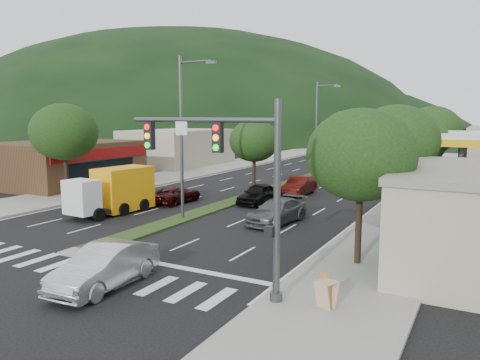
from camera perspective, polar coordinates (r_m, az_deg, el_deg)
The scene contains 30 objects.
ground at distance 23.80m, azimuth -18.28°, elevation -8.28°, with size 160.00×160.00×0.00m, color black.
sidewalk_right at distance 41.32m, azimuth 21.98°, elevation -1.58°, with size 5.00×90.00×0.15m, color gray.
sidewalk_left at distance 50.75m, azimuth -7.93°, elevation 0.59°, with size 6.00×90.00×0.15m, color gray.
median at distance 47.15m, azimuth 7.15°, elevation 0.03°, with size 1.60×56.00×0.12m, color #203814.
crosswalk at distance 22.54m, azimuth -22.01°, elevation -9.35°, with size 19.00×2.20×0.01m, color silver.
traffic_signal at distance 16.16m, azimuth -0.58°, elevation 1.42°, with size 6.12×0.40×7.00m.
shop_left at distance 46.88m, azimuth -20.68°, elevation 1.94°, with size 10.15×12.00×4.00m.
bldg_left_far at distance 61.30m, azimuth -7.54°, elevation 3.94°, with size 9.00×14.00×4.60m, color #AFA78B.
hill_far at distance 158.69m, azimuth -9.39°, elevation 5.46°, with size 176.00×132.00×82.00m, color black.
tree_r_a at distance 20.24m, azimuth 14.54°, elevation 2.98°, with size 4.60×4.60×6.63m.
tree_r_b at distance 28.05m, azimuth 18.48°, elevation 4.57°, with size 4.80×4.80×6.94m.
tree_r_c at distance 35.96m, azimuth 20.67°, elevation 4.65°, with size 4.40×4.40×6.48m.
tree_r_d at distance 45.87m, azimuth 22.39°, elevation 5.70°, with size 5.00×5.00×7.17m.
tree_r_e at distance 55.83m, azimuth 23.46°, elevation 5.64°, with size 4.60×4.60×6.71m.
tree_med_near at distance 37.61m, azimuth 1.74°, elevation 4.79°, with size 4.00×4.00×6.02m.
tree_med_far at distance 61.93m, azimuth 12.62°, elevation 6.36°, with size 4.80×4.80×6.94m.
tree_l_a at distance 38.91m, azimuth -20.66°, elevation 5.50°, with size 5.20×5.20×7.25m.
streetlight_near at distance 28.85m, azimuth -6.85°, elevation 6.09°, with size 2.60×0.25×10.00m.
streetlight_mid at distance 51.35m, azimuth 9.50°, elevation 6.81°, with size 2.60×0.25×10.00m.
sedan_silver at distance 18.69m, azimuth -16.15°, elevation -10.06°, with size 1.71×4.89×1.61m, color silver.
suv_maroon at distance 35.11m, azimuth -7.85°, elevation -1.76°, with size 2.05×4.45×1.24m, color black.
car_queue_a at distance 34.38m, azimuth 2.21°, elevation -1.71°, with size 1.73×4.31×1.47m, color black.
car_queue_b at distance 28.38m, azimuth 4.55°, elevation -3.81°, with size 2.02×4.96×1.44m, color #4F4E53.
car_queue_c at distance 38.40m, azimuth 7.24°, elevation -0.72°, with size 1.59×4.57×1.51m, color #47100B.
car_queue_d at distance 45.40m, azimuth 12.55°, elevation 0.42°, with size 2.35×5.10×1.42m, color black.
car_queue_e at distance 50.20m, azimuth 14.07°, elevation 1.10°, with size 1.71×4.25×1.45m, color #55545A.
car_queue_f at distance 55.00m, azimuth 15.57°, elevation 1.50°, with size 1.71×4.21×1.22m, color black.
box_truck at distance 32.10m, azimuth -14.97°, elevation -1.43°, with size 2.79×6.22×2.99m.
motorhome at distance 46.53m, azimuth 14.86°, elevation 2.02°, with size 3.40×9.50×3.59m.
a_frame_sign at distance 16.04m, azimuth 10.48°, elevation -13.29°, with size 0.76×0.81×1.26m.
Camera 1 is at (16.77, -15.60, 6.47)m, focal length 35.00 mm.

